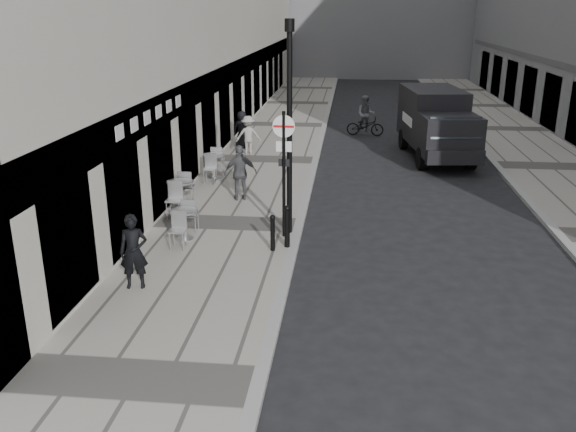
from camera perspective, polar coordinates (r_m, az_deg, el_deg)
name	(u,v)px	position (r m, az deg, el deg)	size (l,w,h in m)	color
sidewalk	(265,160)	(24.46, -2.13, 5.23)	(4.00, 60.00, 0.12)	gray
far_sidewalk	(550,167)	(25.41, 23.33, 4.20)	(4.00, 60.00, 0.12)	gray
walking_man	(134,252)	(13.35, -14.24, -3.26)	(0.60, 0.39, 1.64)	black
sign_post	(284,158)	(15.50, -0.39, 5.46)	(0.57, 0.09, 3.30)	black
lamppost	(290,119)	(15.61, 0.14, 9.04)	(0.25, 0.25, 5.48)	black
bollard_near	(273,234)	(15.04, -1.45, -1.69)	(0.12, 0.12, 0.86)	black
bollard_far	(287,228)	(15.23, -0.08, -1.11)	(0.14, 0.14, 1.02)	black
panel_van	(436,120)	(25.62, 13.68, 8.69)	(2.77, 5.96, 2.71)	black
cyclist	(365,120)	(29.70, 7.25, 8.89)	(1.82, 0.79, 1.90)	black
pedestrian_a	(240,173)	(19.01, -4.47, 4.06)	(1.01, 0.42, 1.73)	#4F5054
pedestrian_b	(248,135)	(25.18, -3.73, 7.57)	(1.01, 0.58, 1.57)	#A29D96
pedestrian_c	(242,129)	(26.38, -4.32, 8.09)	(0.77, 0.50, 1.58)	black
cafe_table_near	(184,222)	(15.96, -9.68, -0.57)	(0.72, 1.63, 0.93)	silver
cafe_table_mid	(181,193)	(18.32, -10.02, 2.13)	(0.80, 1.82, 1.03)	silver
cafe_table_far	(214,164)	(21.68, -6.94, 4.85)	(0.78, 1.75, 1.00)	silver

